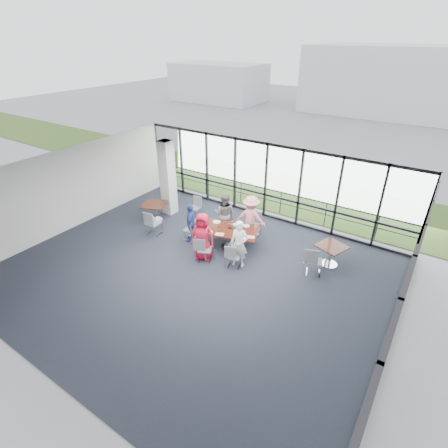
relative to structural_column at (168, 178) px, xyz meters
The scene contains 44 objects.
floor 4.96m from the structural_column, 39.81° to the right, with size 12.00×10.00×0.02m, color #20252F.
ceiling 4.95m from the structural_column, 39.81° to the right, with size 12.00×10.00×0.04m, color white.
wall_left 3.84m from the structural_column, 128.66° to the right, with size 0.10×10.00×3.20m, color silver.
wall_front 8.77m from the structural_column, 65.77° to the right, with size 12.00×0.10×3.20m, color silver.
curtain_wall_back 4.12m from the structural_column, 29.05° to the left, with size 12.00×0.10×3.20m, color white.
curtain_wall_right 10.06m from the structural_column, 17.35° to the right, with size 0.10×10.00×3.20m, color white.
exit_door 9.64m from the structural_column, ahead, with size 0.12×1.60×2.10m, color black.
structural_column is the anchor object (origin of this frame).
apron 8.04m from the structural_column, 62.78° to the left, with size 80.00×70.00×0.02m, color gray.
grass_strip 6.36m from the structural_column, 54.25° to the left, with size 80.00×5.00×0.01m, color #314F1A.
hangar_main 30.01m from the structural_column, 75.31° to the left, with size 24.00×10.00×6.00m, color silver.
hangar_aux 28.85m from the structural_column, 119.94° to the left, with size 10.00×6.00×4.00m, color silver.
guard_rail 4.57m from the structural_column, 35.84° to the left, with size 0.06×0.06×12.00m, color #2D2D33.
main_table 3.95m from the structural_column, 14.99° to the right, with size 2.41×1.73×0.75m.
side_table_left 1.32m from the structural_column, 91.42° to the right, with size 1.23×1.23×0.75m.
side_table_right 7.26m from the structural_column, ahead, with size 1.10×1.10×0.75m.
diner_near_left 4.02m from the structural_column, 31.85° to the right, with size 0.85×0.55×1.73m, color red.
diner_near_right 5.00m from the structural_column, 20.86° to the right, with size 0.60×0.44×1.66m, color white.
diner_far_left 3.12m from the structural_column, ahead, with size 0.83×0.51×1.70m, color slate.
diner_far_right 4.12m from the structural_column, ahead, with size 1.14×0.59×1.76m, color pink.
diner_end 2.77m from the structural_column, 30.93° to the right, with size 0.88×0.48×1.51m, color #2C3F94.
chair_main_nl 4.29m from the structural_column, 32.00° to the right, with size 0.44×0.44×0.90m, color slate, non-canonical shape.
chair_main_nr 5.07m from the structural_column, 23.05° to the right, with size 0.41×0.41×0.83m, color slate, non-canonical shape.
chair_main_fl 3.17m from the structural_column, ahead, with size 0.44×0.44×0.90m, color slate, non-canonical shape.
chair_main_fr 4.18m from the structural_column, ahead, with size 0.46×0.46×0.94m, color slate, non-canonical shape.
chair_main_end 2.82m from the structural_column, 31.44° to the right, with size 0.40×0.40×0.83m, color slate, non-canonical shape.
chair_spare_la 2.27m from the structural_column, 67.28° to the right, with size 0.48×0.48×0.99m, color slate, non-canonical shape.
chair_spare_lb 1.69m from the structural_column, ahead, with size 0.43×0.43×0.88m, color slate, non-canonical shape.
chair_spare_r 7.05m from the structural_column, ahead, with size 0.47×0.47×0.96m, color slate, non-canonical shape.
plate_nl 3.69m from the structural_column, 25.79° to the right, with size 0.28×0.28×0.01m, color white.
plate_nr 4.70m from the structural_column, 15.42° to the right, with size 0.26×0.26×0.01m, color white.
plate_fl 3.24m from the structural_column, 14.35° to the right, with size 0.28×0.28×0.01m, color white.
plate_fr 4.23m from the structural_column, ahead, with size 0.26×0.26×0.01m, color white.
plate_end 3.20m from the structural_column, 24.51° to the right, with size 0.28×0.28×0.01m, color white.
tumbler_a 3.78m from the structural_column, 20.39° to the right, with size 0.07×0.07×0.14m, color white.
tumbler_b 4.29m from the structural_column, 15.84° to the right, with size 0.07×0.07×0.13m, color white.
tumbler_c 3.82m from the structural_column, 11.28° to the right, with size 0.07×0.07×0.13m, color white.
tumbler_d 3.44m from the structural_column, 23.89° to the right, with size 0.07×0.07×0.14m, color white.
menu_a 4.01m from the structural_column, 22.02° to the right, with size 0.31×0.22×0.00m, color white.
menu_b 4.82m from the structural_column, 12.66° to the right, with size 0.30×0.21×0.00m, color white.
menu_c 3.89m from the structural_column, ahead, with size 0.28×0.20×0.00m, color white.
condiment_caddy 3.91m from the structural_column, 13.77° to the right, with size 0.10×0.07×0.04m, color black.
ketchup_bottle 3.86m from the structural_column, 14.02° to the right, with size 0.06×0.06×0.18m, color #B11C1D.
green_bottle 4.02m from the structural_column, 13.63° to the right, with size 0.05×0.05×0.20m, color #1F6839.
Camera 1 is at (6.01, -7.23, 6.98)m, focal length 28.00 mm.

